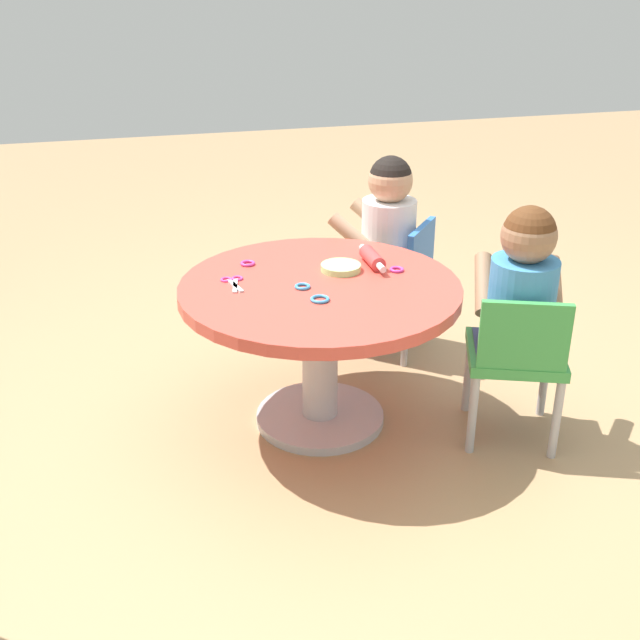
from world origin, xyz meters
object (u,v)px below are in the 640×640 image
(rolling_pin, at_px, (372,258))
(seated_child_left, at_px, (523,286))
(child_chair_right, at_px, (395,278))
(seated_child_right, at_px, (388,222))
(craft_scissors, at_px, (233,282))
(craft_table, at_px, (320,317))
(child_chair_left, at_px, (516,356))

(rolling_pin, bearing_deg, seated_child_left, -132.77)
(child_chair_right, relative_size, seated_child_right, 1.05)
(craft_scissors, bearing_deg, rolling_pin, -85.75)
(seated_child_left, bearing_deg, seated_child_right, 14.56)
(craft_table, height_order, seated_child_left, seated_child_left)
(child_chair_left, xyz_separation_m, child_chair_right, (0.73, 0.14, 0.00))
(craft_table, relative_size, seated_child_left, 1.78)
(craft_scissors, bearing_deg, child_chair_right, -61.33)
(child_chair_left, xyz_separation_m, rolling_pin, (0.38, 0.36, 0.23))
(craft_table, xyz_separation_m, child_chair_right, (0.46, -0.43, -0.09))
(child_chair_left, xyz_separation_m, seated_child_left, (0.04, -0.01, 0.23))
(child_chair_left, height_order, child_chair_right, same)
(seated_child_right, relative_size, rolling_pin, 2.22)
(craft_scissors, bearing_deg, seated_child_right, -58.61)
(craft_table, xyz_separation_m, craft_scissors, (0.08, 0.27, 0.12))
(seated_child_left, xyz_separation_m, seated_child_right, (0.72, 0.19, 0.00))
(craft_table, relative_size, seated_child_right, 1.78)
(child_chair_left, bearing_deg, seated_child_right, 12.81)
(seated_child_right, bearing_deg, child_chair_right, -129.98)
(craft_scissors, bearing_deg, craft_table, -106.83)
(seated_child_left, bearing_deg, child_chair_right, 12.70)
(child_chair_right, distance_m, craft_scissors, 0.83)
(child_chair_left, bearing_deg, craft_scissors, 67.51)
(seated_child_right, bearing_deg, child_chair_left, -167.19)
(seated_child_right, bearing_deg, craft_scissors, 121.39)
(seated_child_right, distance_m, craft_scissors, 0.79)
(seated_child_right, bearing_deg, craft_table, 140.49)
(craft_table, bearing_deg, rolling_pin, -61.58)
(craft_table, bearing_deg, craft_scissors, 73.17)
(seated_child_right, bearing_deg, seated_child_left, -165.44)
(seated_child_left, height_order, rolling_pin, seated_child_left)
(child_chair_right, relative_size, craft_scissors, 3.97)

